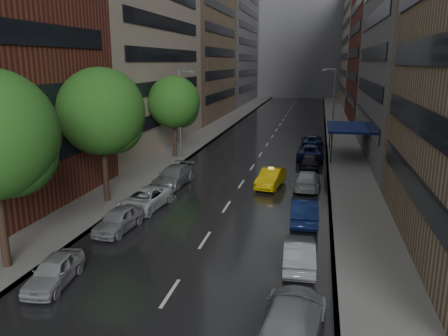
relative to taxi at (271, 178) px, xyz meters
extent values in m
cube|color=black|center=(-2.46, 28.28, -0.74)|extent=(14.00, 140.00, 0.01)
cube|color=gray|center=(-11.46, 28.28, -0.67)|extent=(4.00, 140.00, 0.15)
cube|color=gray|center=(6.54, 28.28, -0.67)|extent=(4.00, 140.00, 0.15)
cube|color=#937A5B|center=(-17.46, 42.28, 10.26)|extent=(8.00, 28.00, 22.00)
cube|color=slate|center=(-17.46, 72.28, 18.26)|extent=(8.00, 32.00, 38.00)
cube|color=slate|center=(12.54, 14.28, 11.26)|extent=(8.00, 28.00, 24.00)
cube|color=maroon|center=(12.54, 42.28, 17.26)|extent=(8.00, 28.00, 36.00)
cube|color=gray|center=(12.54, 72.28, 13.26)|extent=(8.00, 32.00, 28.00)
cube|color=slate|center=(-2.46, 96.28, 15.26)|extent=(40.00, 14.00, 32.00)
cylinder|color=#382619|center=(-11.06, -17.17, 1.93)|extent=(0.40, 0.40, 5.34)
cylinder|color=#382619|center=(-11.06, -6.63, 1.89)|extent=(0.40, 0.40, 5.26)
sphere|color=#1E5116|center=(-11.06, -6.63, 5.83)|extent=(6.01, 6.01, 6.01)
cylinder|color=#382619|center=(-11.06, 8.80, 1.60)|extent=(0.40, 0.40, 4.69)
sphere|color=#1E5116|center=(-11.06, 8.80, 5.12)|extent=(5.36, 5.36, 5.36)
imported|color=yellow|center=(0.00, 0.00, 0.00)|extent=(2.22, 4.69, 1.49)
imported|color=gray|center=(-7.86, -18.07, -0.08)|extent=(1.96, 4.04, 1.33)
imported|color=gray|center=(-7.86, -11.41, -0.03)|extent=(2.02, 4.30, 1.42)
imported|color=silver|center=(-7.86, -7.42, -0.04)|extent=(2.82, 5.27, 1.41)
imported|color=slate|center=(-7.86, -1.12, 0.02)|extent=(2.52, 5.43, 1.53)
imported|color=gray|center=(2.94, -19.79, 0.05)|extent=(2.74, 5.65, 1.58)
imported|color=gray|center=(2.94, -13.86, -0.03)|extent=(1.74, 4.41, 1.43)
imported|color=#0E1941|center=(2.94, -7.53, 0.04)|extent=(1.89, 4.85, 1.57)
imported|color=#9EA3A7|center=(2.94, 0.09, -0.02)|extent=(2.32, 5.07, 1.44)
imported|color=black|center=(2.94, 6.93, 0.01)|extent=(1.80, 4.42, 1.50)
imported|color=#0F1646|center=(2.94, 11.24, 0.06)|extent=(2.77, 5.81, 1.60)
imported|color=#0F2047|center=(2.94, 17.96, -0.01)|extent=(2.71, 5.42, 1.48)
cylinder|color=gray|center=(-10.26, 8.28, 3.91)|extent=(0.18, 0.18, 9.00)
cube|color=gray|center=(-8.86, 8.28, 8.11)|extent=(0.50, 0.22, 0.16)
cylinder|color=gray|center=(5.34, 23.28, 3.91)|extent=(0.18, 0.18, 9.00)
cube|color=gray|center=(3.94, 23.28, 8.11)|extent=(0.50, 0.22, 0.16)
cube|color=navy|center=(6.54, 13.28, 2.41)|extent=(4.00, 8.00, 0.25)
cylinder|color=black|center=(4.94, 9.48, 0.91)|extent=(0.12, 0.12, 3.00)
cylinder|color=black|center=(4.94, 17.08, 0.91)|extent=(0.12, 0.12, 3.00)
camera|label=1|loc=(3.53, -34.15, 9.19)|focal=35.00mm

